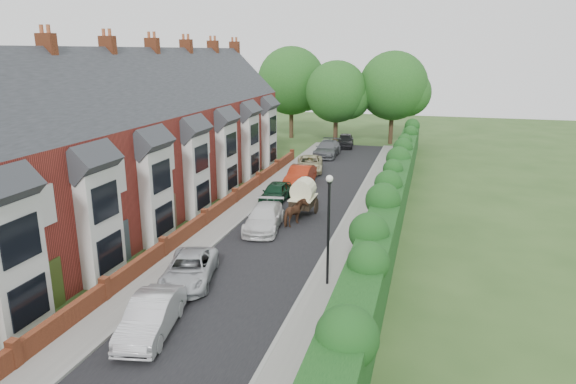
{
  "coord_description": "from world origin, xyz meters",
  "views": [
    {
      "loc": [
        7.45,
        -16.91,
        10.28
      ],
      "look_at": [
        -0.47,
        11.23,
        2.2
      ],
      "focal_mm": 32.0,
      "sensor_mm": 36.0,
      "label": 1
    }
  ],
  "objects_px": {
    "lamppost": "(329,217)",
    "car_silver_a": "(151,316)",
    "horse_cart": "(303,195)",
    "car_white": "(264,218)",
    "car_beige": "(309,164)",
    "car_green": "(276,192)",
    "car_silver_b": "(189,269)",
    "car_red": "(300,176)",
    "car_black": "(345,140)",
    "horse": "(295,213)",
    "car_grey": "(327,149)"
  },
  "relations": [
    {
      "from": "car_beige",
      "to": "car_grey",
      "type": "bearing_deg",
      "value": 77.11
    },
    {
      "from": "car_green",
      "to": "car_silver_b",
      "type": "bearing_deg",
      "value": -90.29
    },
    {
      "from": "car_green",
      "to": "car_red",
      "type": "bearing_deg",
      "value": 83.09
    },
    {
      "from": "lamppost",
      "to": "car_black",
      "type": "height_order",
      "value": "lamppost"
    },
    {
      "from": "car_silver_a",
      "to": "car_silver_b",
      "type": "height_order",
      "value": "car_silver_a"
    },
    {
      "from": "car_silver_b",
      "to": "horse_cart",
      "type": "relative_size",
      "value": 1.36
    },
    {
      "from": "car_white",
      "to": "car_beige",
      "type": "distance_m",
      "value": 15.5
    },
    {
      "from": "car_silver_b",
      "to": "car_beige",
      "type": "relative_size",
      "value": 0.95
    },
    {
      "from": "lamppost",
      "to": "car_silver_a",
      "type": "xyz_separation_m",
      "value": [
        -5.54,
        -5.74,
        -2.59
      ]
    },
    {
      "from": "lamppost",
      "to": "car_silver_a",
      "type": "bearing_deg",
      "value": -133.96
    },
    {
      "from": "lamppost",
      "to": "car_silver_a",
      "type": "distance_m",
      "value": 8.38
    },
    {
      "from": "car_grey",
      "to": "car_silver_a",
      "type": "bearing_deg",
      "value": -89.94
    },
    {
      "from": "car_green",
      "to": "horse",
      "type": "bearing_deg",
      "value": -60.27
    },
    {
      "from": "horse",
      "to": "car_grey",
      "type": "bearing_deg",
      "value": -67.09
    },
    {
      "from": "car_green",
      "to": "car_red",
      "type": "distance_m",
      "value": 4.82
    },
    {
      "from": "car_beige",
      "to": "horse_cart",
      "type": "bearing_deg",
      "value": -89.77
    },
    {
      "from": "lamppost",
      "to": "car_beige",
      "type": "xyz_separation_m",
      "value": [
        -6.08,
        22.01,
        -2.62
      ]
    },
    {
      "from": "car_green",
      "to": "horse_cart",
      "type": "distance_m",
      "value": 3.7
    },
    {
      "from": "horse_cart",
      "to": "car_silver_a",
      "type": "bearing_deg",
      "value": -97.32
    },
    {
      "from": "car_silver_b",
      "to": "car_red",
      "type": "relative_size",
      "value": 0.97
    },
    {
      "from": "car_grey",
      "to": "car_black",
      "type": "height_order",
      "value": "car_grey"
    },
    {
      "from": "car_silver_b",
      "to": "car_white",
      "type": "xyz_separation_m",
      "value": [
        1.01,
        7.84,
        0.06
      ]
    },
    {
      "from": "car_green",
      "to": "car_black",
      "type": "distance_m",
      "value": 22.43
    },
    {
      "from": "horse_cart",
      "to": "car_white",
      "type": "bearing_deg",
      "value": -116.92
    },
    {
      "from": "car_silver_b",
      "to": "car_grey",
      "type": "relative_size",
      "value": 0.86
    },
    {
      "from": "car_green",
      "to": "car_beige",
      "type": "height_order",
      "value": "car_green"
    },
    {
      "from": "horse_cart",
      "to": "car_beige",
      "type": "bearing_deg",
      "value": 101.56
    },
    {
      "from": "car_silver_a",
      "to": "horse_cart",
      "type": "relative_size",
      "value": 1.27
    },
    {
      "from": "car_silver_a",
      "to": "car_white",
      "type": "relative_size",
      "value": 0.89
    },
    {
      "from": "car_green",
      "to": "car_white",
      "type": "bearing_deg",
      "value": -80.1
    },
    {
      "from": "car_white",
      "to": "car_black",
      "type": "height_order",
      "value": "car_black"
    },
    {
      "from": "car_red",
      "to": "car_beige",
      "type": "xyz_separation_m",
      "value": [
        -0.45,
        5.03,
        -0.1
      ]
    },
    {
      "from": "car_red",
      "to": "horse",
      "type": "xyz_separation_m",
      "value": [
        2.07,
        -9.3,
        0.0
      ]
    },
    {
      "from": "car_beige",
      "to": "car_white",
      "type": "bearing_deg",
      "value": -97.91
    },
    {
      "from": "car_silver_b",
      "to": "horse_cart",
      "type": "distance_m",
      "value": 11.32
    },
    {
      "from": "car_silver_b",
      "to": "car_silver_a",
      "type": "bearing_deg",
      "value": -96.4
    },
    {
      "from": "lamppost",
      "to": "car_red",
      "type": "relative_size",
      "value": 1.09
    },
    {
      "from": "car_white",
      "to": "horse_cart",
      "type": "relative_size",
      "value": 1.43
    },
    {
      "from": "car_beige",
      "to": "horse",
      "type": "height_order",
      "value": "horse"
    },
    {
      "from": "car_green",
      "to": "lamppost",
      "type": "bearing_deg",
      "value": -63.51
    },
    {
      "from": "car_silver_a",
      "to": "car_black",
      "type": "height_order",
      "value": "car_black"
    },
    {
      "from": "car_beige",
      "to": "car_silver_a",
      "type": "bearing_deg",
      "value": -100.22
    },
    {
      "from": "car_green",
      "to": "car_beige",
      "type": "xyz_separation_m",
      "value": [
        0.1,
        9.81,
        -0.01
      ]
    },
    {
      "from": "car_green",
      "to": "car_beige",
      "type": "relative_size",
      "value": 0.83
    },
    {
      "from": "car_green",
      "to": "car_black",
      "type": "xyz_separation_m",
      "value": [
        1.14,
        22.4,
        0.05
      ]
    },
    {
      "from": "car_silver_b",
      "to": "car_beige",
      "type": "xyz_separation_m",
      "value": [
        0.08,
        23.31,
        0.04
      ]
    },
    {
      "from": "car_red",
      "to": "lamppost",
      "type": "bearing_deg",
      "value": -72.01
    },
    {
      "from": "car_silver_b",
      "to": "car_red",
      "type": "xyz_separation_m",
      "value": [
        0.54,
        18.29,
        0.14
      ]
    },
    {
      "from": "car_silver_b",
      "to": "car_beige",
      "type": "distance_m",
      "value": 23.31
    },
    {
      "from": "lamppost",
      "to": "car_black",
      "type": "bearing_deg",
      "value": 98.27
    }
  ]
}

